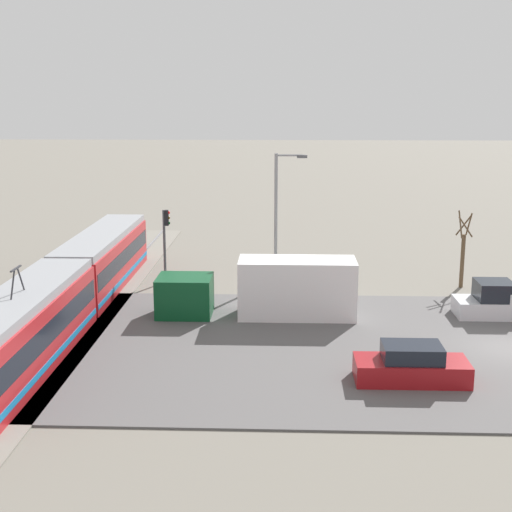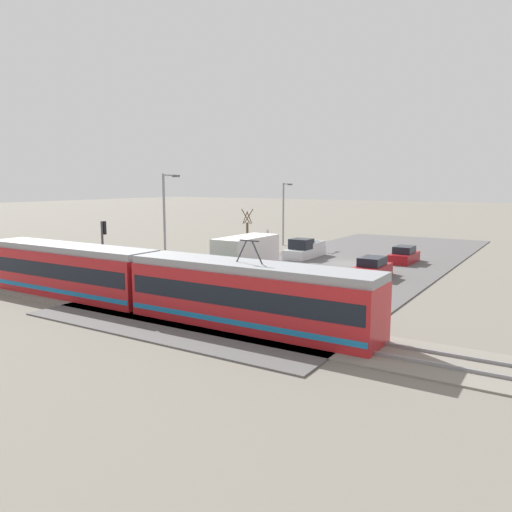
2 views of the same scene
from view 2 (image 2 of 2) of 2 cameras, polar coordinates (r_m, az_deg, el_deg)
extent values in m
plane|color=slate|center=(45.19, 10.34, -0.94)|extent=(320.00, 320.00, 0.00)
cube|color=#565454|center=(45.18, 10.35, -0.89)|extent=(17.03, 51.18, 0.08)
cube|color=gray|center=(27.06, -6.64, -7.03)|extent=(56.75, 4.40, 0.08)
cube|color=gray|center=(27.58, -5.71, -6.48)|extent=(55.62, 0.10, 0.14)
cube|color=gray|center=(26.49, -7.63, -7.13)|extent=(55.62, 0.10, 0.14)
cube|color=#B21E23|center=(24.84, -0.76, -4.92)|extent=(13.39, 2.76, 2.81)
cube|color=black|center=(24.77, -0.76, -4.16)|extent=(12.98, 2.79, 0.94)
cube|color=#1970AD|center=(25.06, -0.76, -6.86)|extent=(13.25, 2.80, 0.27)
cube|color=gray|center=(24.52, -0.77, -1.26)|extent=(13.39, 2.54, 0.40)
cube|color=#B21E23|center=(34.14, -20.55, -1.80)|extent=(13.39, 2.76, 2.81)
cube|color=black|center=(34.08, -20.58, -1.24)|extent=(12.98, 2.79, 0.94)
cube|color=#1970AD|center=(34.29, -20.48, -3.23)|extent=(13.25, 2.80, 0.27)
cube|color=gray|center=(33.91, -20.69, 0.88)|extent=(13.39, 2.54, 0.40)
cylinder|color=#2D2D33|center=(24.17, 0.12, 0.40)|extent=(0.66, 0.07, 1.15)
cylinder|color=#2D2D33|center=(24.65, -1.65, 0.56)|extent=(0.66, 0.07, 1.15)
cube|color=#2D2D33|center=(24.34, -0.78, 1.76)|extent=(1.10, 0.08, 0.06)
cube|color=#0C4723|center=(33.99, -6.53, -2.01)|extent=(2.46, 2.83, 2.05)
cube|color=white|center=(38.59, -1.14, 0.00)|extent=(2.46, 6.02, 3.01)
cube|color=#196B38|center=(39.23, -2.66, 0.58)|extent=(0.02, 3.01, 0.75)
cube|color=silver|center=(48.37, 5.58, 0.40)|extent=(2.05, 5.41, 0.89)
cube|color=black|center=(47.58, 5.19, 1.39)|extent=(1.89, 1.84, 0.96)
cube|color=silver|center=(49.71, 5.20, 1.43)|extent=(0.12, 2.71, 0.52)
cube|color=silver|center=(48.90, 7.18, 1.29)|extent=(0.12, 2.71, 0.52)
cube|color=silver|center=(50.61, 6.90, 1.53)|extent=(1.89, 0.22, 0.52)
cube|color=red|center=(51.07, 6.12, 1.11)|extent=(0.14, 0.04, 0.18)
cube|color=maroon|center=(39.00, 13.10, -1.70)|extent=(1.89, 4.52, 0.89)
cube|color=black|center=(38.88, 13.13, -0.59)|extent=(1.63, 2.35, 0.65)
cube|color=maroon|center=(46.87, 16.55, -0.19)|extent=(1.82, 4.26, 0.85)
cube|color=black|center=(46.77, 16.58, 0.71)|extent=(1.56, 2.21, 0.63)
cylinder|color=#47474C|center=(37.02, -17.09, 0.33)|extent=(0.16, 0.16, 4.52)
cube|color=black|center=(36.94, -17.00, 3.11)|extent=(0.28, 0.22, 0.95)
sphere|color=red|center=(36.99, -16.88, 3.62)|extent=(0.18, 0.18, 0.18)
sphere|color=#3C2C06|center=(37.02, -16.86, 3.12)|extent=(0.18, 0.18, 0.18)
sphere|color=black|center=(37.05, -16.83, 2.63)|extent=(0.18, 0.18, 0.18)
cylinder|color=brown|center=(50.36, -1.00, 2.00)|extent=(0.24, 0.24, 3.24)
cylinder|color=brown|center=(50.30, -1.24, 4.43)|extent=(0.09, 0.91, 1.25)
cylinder|color=brown|center=(49.95, -1.16, 4.54)|extent=(1.10, 0.09, 1.51)
cylinder|color=brown|center=(50.03, -0.76, 4.41)|extent=(0.09, 0.91, 1.25)
cylinder|color=brown|center=(50.37, -0.85, 4.57)|extent=(1.10, 0.09, 1.51)
cylinder|color=gray|center=(57.79, 3.14, 4.78)|extent=(0.20, 0.20, 7.19)
cylinder|color=gray|center=(58.38, 3.55, 8.22)|extent=(0.12, 1.60, 0.12)
cube|color=#515156|center=(59.04, 3.90, 8.16)|extent=(0.36, 0.60, 0.18)
cylinder|color=gray|center=(41.81, -10.42, 3.80)|extent=(0.20, 0.20, 7.94)
cylinder|color=gray|center=(42.29, -9.82, 9.09)|extent=(0.12, 1.60, 0.12)
cube|color=#515156|center=(42.85, -9.14, 9.01)|extent=(0.36, 0.60, 0.18)
cylinder|color=gray|center=(53.00, 1.34, 1.80)|extent=(0.06, 0.06, 2.29)
cube|color=white|center=(52.92, 1.36, 2.80)|extent=(0.32, 0.02, 0.44)
cube|color=red|center=(52.93, 1.36, 2.80)|extent=(0.31, 0.01, 0.10)
camera|label=1|loc=(34.75, 58.37, 11.16)|focal=50.00mm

